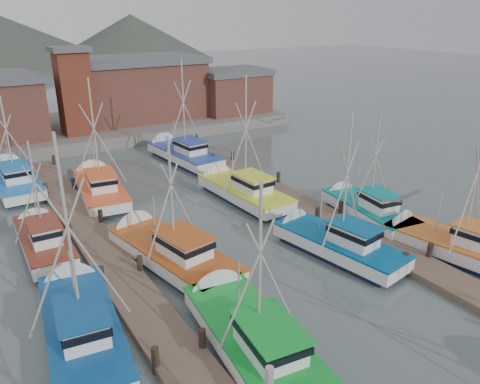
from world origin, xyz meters
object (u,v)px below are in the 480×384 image
boat_4 (250,335)px  boat_8 (167,250)px  lookout_tower (74,90)px  boat_12 (99,187)px

boat_4 → boat_8: boat_4 is taller
lookout_tower → boat_4: bearing=-93.5°
lookout_tower → boat_4: (-2.20, -35.73, -4.87)m
lookout_tower → boat_12: lookout_tower is taller
lookout_tower → boat_8: bearing=-94.5°
lookout_tower → boat_8: 27.80m
lookout_tower → boat_12: size_ratio=0.89×
lookout_tower → boat_8: lookout_tower is taller
boat_4 → lookout_tower: bearing=92.7°
boat_4 → boat_8: size_ratio=0.98×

